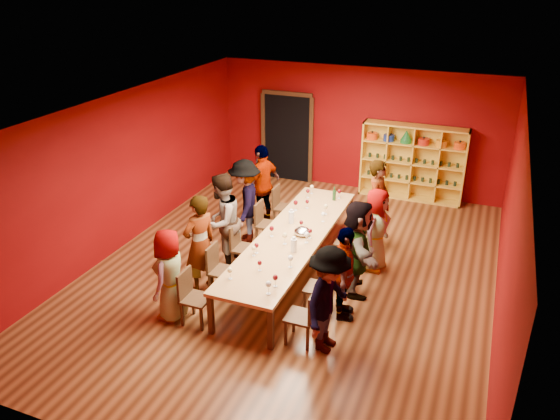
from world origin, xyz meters
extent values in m
cube|color=#532C15|center=(0.00, 0.00, -0.01)|extent=(7.10, 9.10, 0.02)
cube|color=#670507|center=(0.00, 4.51, 1.50)|extent=(7.10, 0.02, 3.00)
cube|color=#670507|center=(0.00, -4.51, 1.50)|extent=(7.10, 0.02, 3.00)
cube|color=#670507|center=(-3.51, 0.00, 1.50)|extent=(0.02, 9.10, 3.00)
cube|color=#670507|center=(3.51, 0.00, 1.50)|extent=(0.02, 9.10, 3.00)
cube|color=silver|center=(0.00, 0.00, 3.01)|extent=(7.10, 9.10, 0.02)
cube|color=#AA7C47|center=(0.00, 0.00, 0.72)|extent=(1.10, 4.50, 0.06)
cube|color=#321F10|center=(-0.49, -2.17, 0.34)|extent=(0.08, 0.08, 0.69)
cube|color=#321F10|center=(-0.49, 2.17, 0.34)|extent=(0.08, 0.08, 0.69)
cube|color=#321F10|center=(0.49, -2.17, 0.34)|extent=(0.08, 0.08, 0.69)
cube|color=#321F10|center=(0.49, 2.17, 0.34)|extent=(0.08, 0.08, 0.69)
cube|color=black|center=(-1.80, 4.44, 1.10)|extent=(1.20, 0.14, 2.20)
cube|color=#321F10|center=(-1.80, 4.37, 2.25)|extent=(1.32, 0.06, 0.10)
cube|color=#321F10|center=(-2.45, 4.37, 1.10)|extent=(0.10, 0.06, 2.20)
cube|color=#321F10|center=(-1.15, 4.37, 1.10)|extent=(0.10, 0.06, 2.20)
cube|color=gold|center=(0.22, 4.28, 0.90)|extent=(0.04, 0.40, 1.80)
cube|color=gold|center=(2.58, 4.28, 0.90)|extent=(0.04, 0.40, 1.80)
cube|color=gold|center=(1.40, 4.28, 1.78)|extent=(2.40, 0.40, 0.04)
cube|color=gold|center=(1.40, 4.28, 0.02)|extent=(2.40, 0.40, 0.04)
cube|color=gold|center=(1.40, 4.47, 0.90)|extent=(2.40, 0.02, 1.80)
cube|color=gold|center=(1.40, 4.28, 0.45)|extent=(2.36, 0.38, 0.03)
cube|color=gold|center=(1.40, 4.28, 0.90)|extent=(2.36, 0.38, 0.03)
cube|color=gold|center=(1.40, 4.28, 1.35)|extent=(2.36, 0.38, 0.03)
cube|color=gold|center=(0.80, 4.28, 0.90)|extent=(0.03, 0.38, 1.76)
cube|color=gold|center=(1.40, 4.28, 0.90)|extent=(0.03, 0.38, 1.76)
cube|color=gold|center=(2.00, 4.28, 0.90)|extent=(0.03, 0.38, 1.76)
cylinder|color=#EF4D0E|center=(0.40, 4.28, 1.44)|extent=(0.26, 0.26, 0.15)
sphere|color=black|center=(0.40, 4.28, 1.53)|extent=(0.05, 0.05, 0.05)
cylinder|color=navy|center=(0.80, 4.28, 1.44)|extent=(0.26, 0.26, 0.15)
sphere|color=black|center=(0.80, 4.28, 1.53)|extent=(0.05, 0.05, 0.05)
cylinder|color=#1B6E30|center=(1.20, 4.28, 1.41)|extent=(0.26, 0.26, 0.08)
cone|color=#1B6E30|center=(1.20, 4.28, 1.56)|extent=(0.24, 0.24, 0.22)
cylinder|color=#B32214|center=(1.60, 4.28, 1.44)|extent=(0.26, 0.26, 0.15)
sphere|color=black|center=(1.60, 4.28, 1.53)|extent=(0.05, 0.05, 0.05)
cylinder|color=orange|center=(2.00, 4.28, 1.44)|extent=(0.26, 0.26, 0.15)
sphere|color=black|center=(2.00, 4.28, 1.53)|extent=(0.05, 0.05, 0.05)
cylinder|color=#EF4D0E|center=(2.40, 4.28, 1.44)|extent=(0.26, 0.26, 0.15)
sphere|color=black|center=(2.40, 4.28, 1.53)|extent=(0.05, 0.05, 0.05)
cylinder|color=black|center=(0.38, 4.28, 0.52)|extent=(0.07, 0.07, 0.10)
cylinder|color=black|center=(0.56, 4.28, 0.52)|extent=(0.07, 0.07, 0.10)
cylinder|color=black|center=(0.75, 4.28, 0.52)|extent=(0.07, 0.07, 0.10)
cylinder|color=black|center=(0.93, 4.28, 0.52)|extent=(0.07, 0.07, 0.10)
cylinder|color=black|center=(1.12, 4.28, 0.52)|extent=(0.07, 0.07, 0.10)
cylinder|color=black|center=(1.30, 4.28, 0.52)|extent=(0.07, 0.07, 0.10)
cylinder|color=black|center=(1.49, 4.28, 0.52)|extent=(0.07, 0.07, 0.10)
cylinder|color=black|center=(1.67, 4.28, 0.52)|extent=(0.07, 0.07, 0.10)
cylinder|color=black|center=(1.86, 4.28, 0.52)|extent=(0.07, 0.07, 0.10)
cylinder|color=black|center=(2.04, 4.28, 0.52)|extent=(0.07, 0.07, 0.10)
cylinder|color=black|center=(2.23, 4.28, 0.52)|extent=(0.07, 0.07, 0.10)
cylinder|color=black|center=(2.42, 4.28, 0.52)|extent=(0.07, 0.07, 0.10)
cylinder|color=black|center=(0.38, 4.28, 0.97)|extent=(0.07, 0.07, 0.10)
cylinder|color=black|center=(0.56, 4.28, 0.97)|extent=(0.07, 0.07, 0.10)
cylinder|color=black|center=(0.75, 4.28, 0.97)|extent=(0.07, 0.07, 0.10)
cylinder|color=black|center=(0.93, 4.28, 0.97)|extent=(0.07, 0.07, 0.10)
cylinder|color=black|center=(1.12, 4.28, 0.97)|extent=(0.07, 0.07, 0.10)
cylinder|color=black|center=(1.30, 4.28, 0.97)|extent=(0.07, 0.07, 0.10)
cylinder|color=black|center=(1.49, 4.28, 0.97)|extent=(0.07, 0.07, 0.10)
cylinder|color=black|center=(1.67, 4.28, 0.97)|extent=(0.07, 0.07, 0.10)
cylinder|color=black|center=(1.86, 4.28, 0.97)|extent=(0.07, 0.07, 0.10)
cylinder|color=black|center=(2.04, 4.28, 0.97)|extent=(0.07, 0.07, 0.10)
cylinder|color=black|center=(2.23, 4.28, 0.97)|extent=(0.07, 0.07, 0.10)
cylinder|color=black|center=(2.42, 4.28, 0.97)|extent=(0.07, 0.07, 0.10)
cube|color=#321F10|center=(-0.83, -2.00, 0.43)|extent=(0.42, 0.42, 0.04)
cube|color=#321F10|center=(-1.02, -2.00, 0.67)|extent=(0.04, 0.40, 0.44)
cube|color=#321F10|center=(-1.00, -2.17, 0.21)|extent=(0.04, 0.04, 0.41)
cube|color=#321F10|center=(-0.66, -2.17, 0.21)|extent=(0.04, 0.04, 0.41)
cube|color=#321F10|center=(-1.00, -1.83, 0.21)|extent=(0.04, 0.04, 0.41)
cube|color=#321F10|center=(-0.66, -1.83, 0.21)|extent=(0.04, 0.04, 0.41)
imported|color=#131B34|center=(-1.28, -2.00, 0.76)|extent=(0.46, 0.77, 1.52)
cube|color=#321F10|center=(-0.83, -1.11, 0.43)|extent=(0.42, 0.42, 0.04)
cube|color=#321F10|center=(-1.02, -1.11, 0.67)|extent=(0.04, 0.40, 0.44)
cube|color=#321F10|center=(-1.00, -1.28, 0.21)|extent=(0.04, 0.04, 0.41)
cube|color=#321F10|center=(-0.66, -1.28, 0.21)|extent=(0.04, 0.04, 0.41)
cube|color=#321F10|center=(-1.00, -0.94, 0.21)|extent=(0.04, 0.04, 0.41)
cube|color=#321F10|center=(-0.66, -0.94, 0.21)|extent=(0.04, 0.04, 0.41)
imported|color=beige|center=(-1.24, -1.11, 0.88)|extent=(0.69, 0.77, 1.75)
cube|color=#321F10|center=(-0.83, -0.24, 0.43)|extent=(0.42, 0.42, 0.04)
cube|color=#321F10|center=(-1.02, -0.24, 0.67)|extent=(0.04, 0.40, 0.44)
cube|color=#321F10|center=(-1.00, -0.41, 0.21)|extent=(0.04, 0.04, 0.41)
cube|color=#321F10|center=(-0.66, -0.41, 0.21)|extent=(0.04, 0.04, 0.41)
cube|color=#321F10|center=(-1.00, -0.07, 0.21)|extent=(0.04, 0.04, 0.41)
cube|color=#321F10|center=(-0.66, -0.07, 0.21)|extent=(0.04, 0.04, 0.41)
imported|color=#131534|center=(-1.27, -0.24, 0.90)|extent=(0.56, 0.92, 1.81)
cube|color=#321F10|center=(-0.83, 0.83, 0.43)|extent=(0.42, 0.42, 0.04)
cube|color=#321F10|center=(-1.02, 0.83, 0.67)|extent=(0.04, 0.40, 0.44)
cube|color=#321F10|center=(-1.00, 0.66, 0.21)|extent=(0.04, 0.04, 0.41)
cube|color=#321F10|center=(-0.66, 0.66, 0.21)|extent=(0.04, 0.04, 0.41)
cube|color=#321F10|center=(-1.00, 1.00, 0.21)|extent=(0.04, 0.04, 0.41)
cube|color=#321F10|center=(-0.66, 1.00, 0.21)|extent=(0.04, 0.04, 0.41)
imported|color=#4B4B50|center=(-1.31, 0.83, 0.86)|extent=(0.81, 1.20, 1.72)
cube|color=#321F10|center=(-0.83, 1.73, 0.43)|extent=(0.42, 0.42, 0.04)
cube|color=#321F10|center=(-1.02, 1.73, 0.67)|extent=(0.04, 0.40, 0.44)
cube|color=#321F10|center=(-1.00, 1.56, 0.21)|extent=(0.04, 0.04, 0.41)
cube|color=#321F10|center=(-0.66, 1.56, 0.21)|extent=(0.04, 0.04, 0.41)
cube|color=#321F10|center=(-1.00, 1.90, 0.21)|extent=(0.04, 0.04, 0.41)
cube|color=#321F10|center=(-0.66, 1.90, 0.21)|extent=(0.04, 0.04, 0.41)
imported|color=#4F5055|center=(-1.32, 1.73, 0.88)|extent=(0.72, 1.12, 1.76)
cube|color=#321F10|center=(0.83, -1.84, 0.43)|extent=(0.42, 0.42, 0.04)
cube|color=#321F10|center=(1.02, -1.84, 0.67)|extent=(0.04, 0.40, 0.44)
cube|color=#321F10|center=(0.66, -2.01, 0.21)|extent=(0.04, 0.04, 0.41)
cube|color=#321F10|center=(1.00, -2.01, 0.21)|extent=(0.04, 0.04, 0.41)
cube|color=#321F10|center=(0.66, -1.67, 0.21)|extent=(0.04, 0.04, 0.41)
cube|color=#321F10|center=(1.00, -1.67, 0.21)|extent=(0.04, 0.04, 0.41)
imported|color=silver|center=(1.25, -1.84, 0.83)|extent=(0.58, 1.12, 1.65)
cube|color=#321F10|center=(0.83, -1.00, 0.43)|extent=(0.42, 0.42, 0.04)
cube|color=#321F10|center=(1.02, -1.00, 0.67)|extent=(0.04, 0.40, 0.44)
cube|color=#321F10|center=(0.66, -1.17, 0.21)|extent=(0.04, 0.04, 0.41)
cube|color=#321F10|center=(1.00, -1.17, 0.21)|extent=(0.04, 0.04, 0.41)
cube|color=#321F10|center=(0.66, -0.83, 0.21)|extent=(0.04, 0.04, 0.41)
cube|color=#321F10|center=(1.00, -0.83, 0.21)|extent=(0.04, 0.04, 0.41)
imported|color=#D79090|center=(1.23, -1.00, 0.79)|extent=(0.64, 1.00, 1.57)
cube|color=#321F10|center=(0.83, -0.20, 0.43)|extent=(0.42, 0.42, 0.04)
cube|color=#321F10|center=(1.02, -0.20, 0.67)|extent=(0.04, 0.40, 0.44)
cube|color=#321F10|center=(0.66, -0.37, 0.21)|extent=(0.04, 0.04, 0.41)
cube|color=#321F10|center=(1.00, -0.37, 0.21)|extent=(0.04, 0.04, 0.41)
cube|color=#321F10|center=(0.66, -0.03, 0.21)|extent=(0.04, 0.04, 0.41)
cube|color=#321F10|center=(1.00, -0.03, 0.21)|extent=(0.04, 0.04, 0.41)
imported|color=#525257|center=(1.24, -0.20, 0.85)|extent=(1.00, 1.62, 1.69)
cube|color=#321F10|center=(0.83, 0.70, 0.43)|extent=(0.42, 0.42, 0.04)
cube|color=#321F10|center=(1.02, 0.70, 0.67)|extent=(0.04, 0.40, 0.44)
cube|color=#321F10|center=(0.66, 0.53, 0.21)|extent=(0.04, 0.04, 0.41)
cube|color=#321F10|center=(1.00, 0.53, 0.21)|extent=(0.04, 0.04, 0.41)
cube|color=#321F10|center=(0.66, 0.87, 0.21)|extent=(0.04, 0.04, 0.41)
cube|color=#321F10|center=(1.00, 0.87, 0.21)|extent=(0.04, 0.04, 0.41)
imported|color=#4E4E53|center=(1.34, 0.70, 0.78)|extent=(0.53, 0.82, 1.57)
cube|color=#321F10|center=(0.83, 1.55, 0.43)|extent=(0.42, 0.42, 0.04)
cube|color=#321F10|center=(1.02, 1.55, 0.67)|extent=(0.04, 0.40, 0.44)
cube|color=#321F10|center=(0.66, 1.38, 0.21)|extent=(0.04, 0.04, 0.41)
cube|color=#321F10|center=(1.00, 1.38, 0.21)|extent=(0.04, 0.04, 0.41)
cube|color=#321F10|center=(0.66, 1.72, 0.21)|extent=(0.04, 0.04, 0.41)
cube|color=#321F10|center=(1.00, 1.72, 0.21)|extent=(0.04, 0.04, 0.41)
imported|color=#16173D|center=(1.18, 1.55, 0.90)|extent=(0.54, 0.70, 1.81)
cylinder|color=white|center=(0.33, -0.18, 0.75)|extent=(0.07, 0.07, 0.01)
cylinder|color=white|center=(0.33, -0.18, 0.82)|extent=(0.01, 0.01, 0.12)
ellipsoid|color=white|center=(0.33, -0.18, 0.91)|extent=(0.09, 0.09, 0.10)
cylinder|color=white|center=(-0.32, -0.18, 0.75)|extent=(0.07, 0.07, 0.01)
cylinder|color=white|center=(-0.32, -0.18, 0.81)|extent=(0.01, 0.01, 0.11)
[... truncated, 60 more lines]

